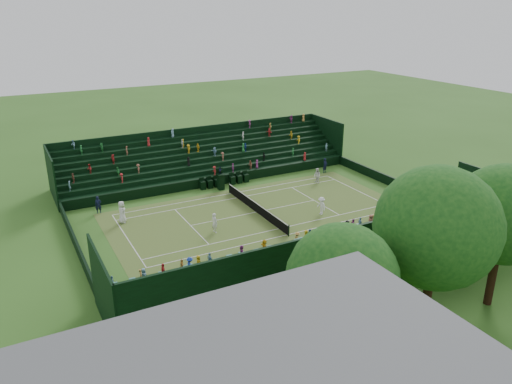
{
  "coord_description": "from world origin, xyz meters",
  "views": [
    {
      "loc": [
        37.42,
        -19.74,
        17.87
      ],
      "look_at": [
        0.0,
        0.0,
        2.0
      ],
      "focal_mm": 35.0,
      "sensor_mm": 36.0,
      "label": 1
    }
  ],
  "objects_px": {
    "tennis_net": "(256,207)",
    "player_far_east": "(321,206)",
    "player_near_west": "(122,212)",
    "player_near_east": "(215,223)",
    "umpire_chair": "(221,180)",
    "player_far_west": "(317,176)"
  },
  "relations": [
    {
      "from": "umpire_chair",
      "to": "player_near_west",
      "type": "xyz_separation_m",
      "value": [
        3.71,
        -11.04,
        -0.06
      ]
    },
    {
      "from": "tennis_net",
      "to": "player_near_west",
      "type": "distance_m",
      "value": 11.91
    },
    {
      "from": "tennis_net",
      "to": "umpire_chair",
      "type": "relative_size",
      "value": 4.73
    },
    {
      "from": "tennis_net",
      "to": "player_far_east",
      "type": "relative_size",
      "value": 6.96
    },
    {
      "from": "player_near_east",
      "to": "player_far_east",
      "type": "height_order",
      "value": "player_near_east"
    },
    {
      "from": "umpire_chair",
      "to": "player_near_west",
      "type": "bearing_deg",
      "value": -71.44
    },
    {
      "from": "umpire_chair",
      "to": "player_near_east",
      "type": "bearing_deg",
      "value": -26.76
    },
    {
      "from": "player_near_west",
      "to": "player_near_east",
      "type": "bearing_deg",
      "value": -114.13
    },
    {
      "from": "player_far_west",
      "to": "player_near_west",
      "type": "bearing_deg",
      "value": -87.57
    },
    {
      "from": "tennis_net",
      "to": "player_near_west",
      "type": "height_order",
      "value": "player_near_west"
    },
    {
      "from": "tennis_net",
      "to": "player_far_west",
      "type": "bearing_deg",
      "value": 113.35
    },
    {
      "from": "player_near_west",
      "to": "player_far_east",
      "type": "height_order",
      "value": "player_near_west"
    },
    {
      "from": "umpire_chair",
      "to": "tennis_net",
      "type": "bearing_deg",
      "value": 2.88
    },
    {
      "from": "player_near_west",
      "to": "player_near_east",
      "type": "height_order",
      "value": "player_near_west"
    },
    {
      "from": "tennis_net",
      "to": "player_far_east",
      "type": "xyz_separation_m",
      "value": [
        3.18,
        5.02,
        0.31
      ]
    },
    {
      "from": "player_far_west",
      "to": "player_near_east",
      "type": "bearing_deg",
      "value": -66.11
    },
    {
      "from": "player_near_east",
      "to": "player_far_west",
      "type": "xyz_separation_m",
      "value": [
        -6.31,
        14.61,
        -0.04
      ]
    },
    {
      "from": "tennis_net",
      "to": "player_far_west",
      "type": "xyz_separation_m",
      "value": [
        -4.12,
        9.55,
        0.3
      ]
    },
    {
      "from": "player_far_east",
      "to": "tennis_net",
      "type": "bearing_deg",
      "value": -124.09
    },
    {
      "from": "umpire_chair",
      "to": "player_far_east",
      "type": "distance_m",
      "value": 11.63
    },
    {
      "from": "tennis_net",
      "to": "player_near_west",
      "type": "xyz_separation_m",
      "value": [
        -3.43,
        -11.4,
        0.47
      ]
    },
    {
      "from": "umpire_chair",
      "to": "player_far_west",
      "type": "distance_m",
      "value": 10.36
    }
  ]
}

